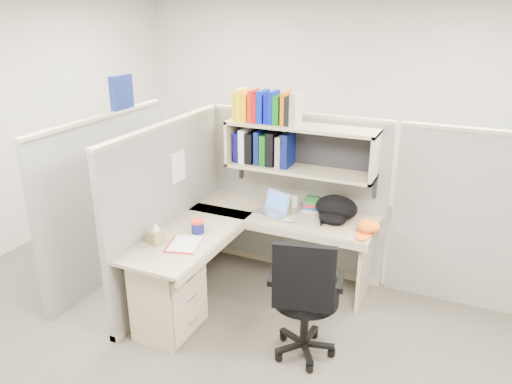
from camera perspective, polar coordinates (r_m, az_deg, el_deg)
The scene contains 14 objects.
ground at distance 4.60m, azimuth 0.33°, elevation -13.40°, with size 6.00×6.00×0.00m, color #332F27.
room_shell at distance 3.93m, azimuth 0.38°, elevation 6.56°, with size 6.00×6.00×6.00m.
cubicle at distance 4.69m, azimuth -1.49°, elevation -0.22°, with size 3.79×1.84×1.95m.
desk at distance 4.32m, azimuth -6.25°, elevation -9.17°, with size 1.74×1.75×0.73m.
laptop at distance 4.65m, azimuth 1.65°, elevation -1.34°, with size 0.29×0.29×0.21m, color #B9B8BD, non-canonical shape.
backpack at distance 4.55m, azimuth 8.99°, elevation -2.00°, with size 0.39×0.30×0.23m, color black, non-canonical shape.
orange_cap at distance 4.42m, azimuth 12.74°, elevation -3.83°, with size 0.20×0.23×0.11m, color orange, non-canonical shape.
snack_canister at distance 4.32m, azimuth -6.67°, elevation -3.91°, with size 0.12×0.12×0.11m.
tissue_box at distance 4.18m, azimuth -11.36°, elevation -4.59°, with size 0.12×0.12×0.18m, color #937C53, non-canonical shape.
mouse at distance 4.53m, azimuth 3.74°, elevation -3.21°, with size 0.10×0.07×0.04m, color #8BACC6.
paper_cup at distance 4.85m, azimuth 4.38°, elevation -1.10°, with size 0.07×0.07×0.11m, color white.
book_stack at distance 4.82m, azimuth 6.40°, elevation -1.34°, with size 0.16×0.22×0.11m, color gray, non-canonical shape.
loose_paper at distance 4.17m, azimuth -8.12°, elevation -5.84°, with size 0.23×0.31×0.00m, color silver, non-canonical shape.
task_chair at distance 3.89m, azimuth 5.54°, elevation -13.93°, with size 0.60×0.55×1.06m.
Camera 1 is at (1.55, -3.48, 2.58)m, focal length 35.00 mm.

